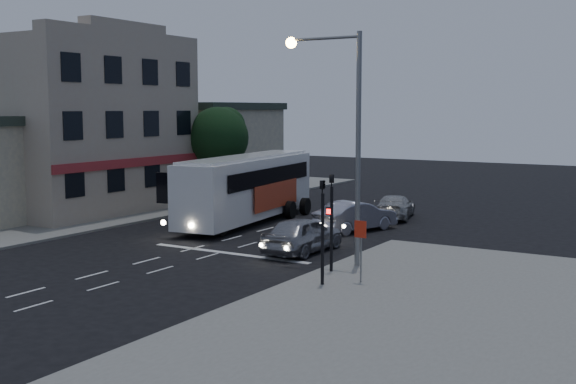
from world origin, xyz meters
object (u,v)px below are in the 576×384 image
Objects in this scene: traffic_signal_side at (323,219)px; car_sedan_a at (355,216)px; car_suv at (302,234)px; streetlight at (343,121)px; regulatory_sign at (361,241)px; car_sedan_b at (395,207)px; tour_bus at (248,187)px; traffic_signal_main at (331,211)px; street_tree at (218,135)px.

car_sedan_a is at bearing 110.25° from traffic_signal_side.
streetlight is at bearing 149.77° from car_suv.
car_suv is 6.24m from regulatory_sign.
car_suv is 11.16m from car_sedan_b.
traffic_signal_side reaches higher than car_sedan_b.
traffic_signal_side is at bearing -53.11° from tour_bus.
traffic_signal_side is (4.07, -16.15, 1.76)m from car_sedan_b.
regulatory_sign is at bearing 94.22° from car_sedan_b.
traffic_signal_main is (2.98, -3.02, 1.63)m from car_suv.
streetlight is at bearing 100.20° from traffic_signal_main.
tour_bus is 12.96m from traffic_signal_main.
car_sedan_a is at bearing 112.17° from streetlight.
regulatory_sign is (5.07, -15.19, 0.93)m from car_sedan_b.
streetlight is at bearing 128.75° from regulatory_sign.
traffic_signal_main reaches higher than car_suv.
car_suv is 1.14× the size of traffic_signal_main.
tour_bus reaches higher than car_sedan_b.
traffic_signal_main reaches higher than tour_bus.
traffic_signal_side is (10.37, -10.60, 0.44)m from tour_bus.
tour_bus is 6.41m from car_sedan_a.
tour_bus is at bearing 138.29° from traffic_signal_main.
street_tree reaches higher than traffic_signal_main.
traffic_signal_main reaches higher than car_sedan_a.
regulatory_sign is (1.00, 0.96, -0.82)m from traffic_signal_side.
traffic_signal_side reaches higher than car_sedan_a.
tour_bus is 8.80m from car_suv.
car_sedan_b is at bearing -87.87° from car_suv.
streetlight reaches higher than traffic_signal_main.
tour_bus reaches higher than car_sedan_a.
car_suv is 1.02× the size of car_sedan_b.
regulatory_sign is at bearing -47.77° from tour_bus.
tour_bus is 14.91m from regulatory_sign.
tour_bus is 1.35× the size of streetlight.
street_tree reaches higher than car_sedan_a.
regulatory_sign reaches higher than car_suv.
streetlight reaches higher than car_sedan_a.
streetlight reaches higher than tour_bus.
car_sedan_b is 1.12× the size of traffic_signal_main.
streetlight reaches higher than street_tree.
car_suv reaches higher than car_sedan_b.
traffic_signal_main is (9.67, -8.62, 0.44)m from tour_bus.
tour_bus is 8.70m from street_tree.
car_sedan_b is 16.04m from regulatory_sign.
car_sedan_a is 0.75× the size of street_tree.
car_sedan_b is (0.04, 5.03, -0.11)m from car_sedan_a.
streetlight is 1.45× the size of street_tree.
tour_bus is at bearing 142.60° from streetlight.
tour_bus is at bearing 23.37° from car_sedan_a.
regulatory_sign is 0.35× the size of street_tree.
traffic_signal_side is at bearing 126.54° from car_suv.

